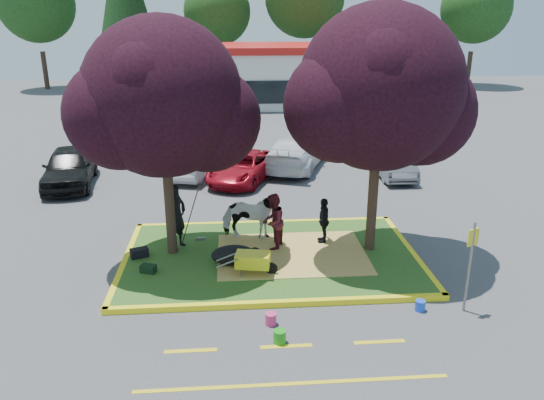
{
  "coord_description": "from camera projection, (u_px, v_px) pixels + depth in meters",
  "views": [
    {
      "loc": [
        -1.05,
        -13.64,
        6.61
      ],
      "look_at": [
        0.07,
        0.5,
        1.62
      ],
      "focal_mm": 35.0,
      "sensor_mm": 36.0,
      "label": 1
    }
  ],
  "objects": [
    {
      "name": "bucket_blue",
      "position": [
        420.0,
        306.0,
        12.46
      ],
      "size": [
        0.27,
        0.27,
        0.26
      ],
      "primitive_type": "cylinder",
      "rotation": [
        0.0,
        0.0,
        -0.14
      ],
      "color": "blue",
      "rests_on": "ground"
    },
    {
      "name": "fire_lane_stripe_a",
      "position": [
        191.0,
        351.0,
        11.0
      ],
      "size": [
        1.1,
        0.12,
        0.01
      ],
      "primitive_type": "cube",
      "color": "yellow",
      "rests_on": "ground"
    },
    {
      "name": "ground",
      "position": [
        271.0,
        259.0,
        15.1
      ],
      "size": [
        90.0,
        90.0,
        0.0
      ],
      "primitive_type": "plane",
      "color": "#424244",
      "rests_on": "ground"
    },
    {
      "name": "straw_bedding",
      "position": [
        292.0,
        254.0,
        15.09
      ],
      "size": [
        4.2,
        3.0,
        0.01
      ],
      "primitive_type": "cube",
      "color": "tan",
      "rests_on": "median_island"
    },
    {
      "name": "visitor_a",
      "position": [
        273.0,
        222.0,
        15.21
      ],
      "size": [
        0.87,
        0.97,
        1.65
      ],
      "primitive_type": "imported",
      "rotation": [
        0.0,
        0.0,
        -1.94
      ],
      "color": "#4A151C",
      "rests_on": "median_island"
    },
    {
      "name": "wheelbarrow",
      "position": [
        253.0,
        260.0,
        13.76
      ],
      "size": [
        1.61,
        0.68,
        0.6
      ],
      "rotation": [
        0.0,
        0.0,
        -0.18
      ],
      "color": "black",
      "rests_on": "median_island"
    },
    {
      "name": "car_silver",
      "position": [
        195.0,
        162.0,
        22.68
      ],
      "size": [
        2.23,
        3.99,
        1.25
      ],
      "primitive_type": "imported",
      "rotation": [
        0.0,
        0.0,
        2.89
      ],
      "color": "#ACAEB4",
      "rests_on": "ground"
    },
    {
      "name": "car_red",
      "position": [
        244.0,
        167.0,
        22.04
      ],
      "size": [
        3.61,
        4.75,
        1.2
      ],
      "primitive_type": "imported",
      "rotation": [
        0.0,
        0.0,
        -0.43
      ],
      "color": "#A80E1D",
      "rests_on": "ground"
    },
    {
      "name": "handler",
      "position": [
        177.0,
        216.0,
        15.24
      ],
      "size": [
        0.76,
        0.84,
        1.92
      ],
      "primitive_type": "imported",
      "rotation": [
        0.0,
        0.0,
        1.01
      ],
      "color": "black",
      "rests_on": "median_island"
    },
    {
      "name": "visitor_b",
      "position": [
        324.0,
        220.0,
        15.67
      ],
      "size": [
        0.43,
        0.84,
        1.38
      ],
      "primitive_type": "imported",
      "rotation": [
        0.0,
        0.0,
        -1.69
      ],
      "color": "black",
      "rests_on": "median_island"
    },
    {
      "name": "bucket_green",
      "position": [
        280.0,
        337.0,
        11.23
      ],
      "size": [
        0.29,
        0.29,
        0.29
      ],
      "primitive_type": "cylinder",
      "rotation": [
        0.0,
        0.0,
        -0.05
      ],
      "color": "#1B9216",
      "rests_on": "ground"
    },
    {
      "name": "fire_lane_stripe_b",
      "position": [
        286.0,
        346.0,
        11.15
      ],
      "size": [
        1.1,
        0.12,
        0.01
      ],
      "primitive_type": "cube",
      "color": "yellow",
      "rests_on": "ground"
    },
    {
      "name": "curb_far",
      "position": [
        265.0,
        223.0,
        17.5
      ],
      "size": [
        8.3,
        0.16,
        0.15
      ],
      "primitive_type": "cube",
      "color": "yellow",
      "rests_on": "ground"
    },
    {
      "name": "bucket_pink",
      "position": [
        271.0,
        319.0,
        11.9
      ],
      "size": [
        0.33,
        0.33,
        0.28
      ],
      "primitive_type": "cylinder",
      "rotation": [
        0.0,
        0.0,
        -0.33
      ],
      "color": "#DB306B",
      "rests_on": "ground"
    },
    {
      "name": "gear_bag_green",
      "position": [
        148.0,
        269.0,
        13.99
      ],
      "size": [
        0.45,
        0.36,
        0.21
      ],
      "primitive_type": "cube",
      "rotation": [
        0.0,
        0.0,
        -0.35
      ],
      "color": "black",
      "rests_on": "median_island"
    },
    {
      "name": "tree_purple_left",
      "position": [
        163.0,
        105.0,
        13.8
      ],
      "size": [
        5.06,
        4.2,
        6.51
      ],
      "color": "black",
      "rests_on": "median_island"
    },
    {
      "name": "retail_building",
      "position": [
        269.0,
        74.0,
        40.81
      ],
      "size": [
        20.4,
        8.4,
        4.4
      ],
      "color": "silver",
      "rests_on": "ground"
    },
    {
      "name": "cow",
      "position": [
        250.0,
        217.0,
        15.83
      ],
      "size": [
        1.83,
        1.06,
        1.45
      ],
      "primitive_type": "imported",
      "rotation": [
        0.0,
        0.0,
        1.4
      ],
      "color": "silver",
      "rests_on": "median_island"
    },
    {
      "name": "sign_post",
      "position": [
        470.0,
        258.0,
        12.04
      ],
      "size": [
        0.3,
        0.15,
        2.24
      ],
      "rotation": [
        0.0,
        0.0,
        0.41
      ],
      "color": "slate",
      "rests_on": "ground"
    },
    {
      "name": "tree_purple_right",
      "position": [
        381.0,
        96.0,
        13.97
      ],
      "size": [
        5.3,
        4.4,
        6.82
      ],
      "color": "black",
      "rests_on": "median_island"
    },
    {
      "name": "median_island",
      "position": [
        271.0,
        257.0,
        15.07
      ],
      "size": [
        8.0,
        5.0,
        0.15
      ],
      "primitive_type": "cube",
      "color": "#275119",
      "rests_on": "ground"
    },
    {
      "name": "car_grey",
      "position": [
        392.0,
        162.0,
        22.68
      ],
      "size": [
        1.31,
        3.74,
        1.23
      ],
      "primitive_type": "imported",
      "rotation": [
        0.0,
        0.0,
        -0.0
      ],
      "color": "#53575A",
      "rests_on": "ground"
    },
    {
      "name": "car_white",
      "position": [
        296.0,
        152.0,
        23.86
      ],
      "size": [
        3.76,
        5.56,
        1.5
      ],
      "primitive_type": "imported",
      "rotation": [
        0.0,
        0.0,
        2.78
      ],
      "color": "silver",
      "rests_on": "ground"
    },
    {
      "name": "curb_right",
      "position": [
        411.0,
        252.0,
        15.38
      ],
      "size": [
        0.16,
        5.3,
        0.15
      ],
      "primitive_type": "cube",
      "color": "yellow",
      "rests_on": "ground"
    },
    {
      "name": "gear_bag_dark",
      "position": [
        139.0,
        253.0,
        14.87
      ],
      "size": [
        0.56,
        0.43,
        0.25
      ],
      "primitive_type": "cube",
      "rotation": [
        0.0,
        0.0,
        0.37
      ],
      "color": "black",
      "rests_on": "median_island"
    },
    {
      "name": "fire_lane_stripe_c",
      "position": [
        379.0,
        342.0,
        11.3
      ],
      "size": [
        1.1,
        0.12,
        0.01
      ],
      "primitive_type": "cube",
      "color": "yellow",
      "rests_on": "ground"
    },
    {
      "name": "curb_near",
      "position": [
        279.0,
        304.0,
        12.65
      ],
      "size": [
        8.3,
        0.16,
        0.15
      ],
      "primitive_type": "cube",
      "color": "yellow",
      "rests_on": "ground"
    },
    {
      "name": "calf",
      "position": [
        233.0,
        255.0,
        14.41
      ],
      "size": [
        1.25,
        0.75,
        0.53
      ],
      "primitive_type": "ellipsoid",
      "rotation": [
        0.0,
        0.0,
        -0.05
      ],
      "color": "black",
      "rests_on": "median_island"
    },
    {
      "name": "car_black",
      "position": [
        69.0,
        167.0,
        21.41
      ],
      "size": [
        2.35,
        4.71,
        1.54
      ],
      "primitive_type": "imported",
      "rotation": [
        0.0,
        0.0,
        0.12
      ],
      "color": "black",
      "rests_on": "ground"
    },
    {
      "name": "treeline",
      "position": [
        252.0,
        1.0,
        47.98
      ],
      "size": [
        46.58,
        7.8,
        14.63
      ],
      "color": "black",
      "rests_on": "ground"
    },
    {
      "name": "fire_lane_long",
      "position": [
        293.0,
        384.0,
        10.02
      ],
      "size": [
        6.0,
        0.1,
        0.01
      ],
      "primitive_type": "cube",
      "color": "yellow",
      "rests_on": "ground"
    },
    {
      "name": "curb_left",
      "position": [
        125.0,
        262.0,
        14.77
      ],
      "size": [
        0.16,
        5.3,
        0.15
      ],
      "primitive_type": "cube",
      "color": "yellow",
      "rests_on": "ground"
    }
  ]
}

